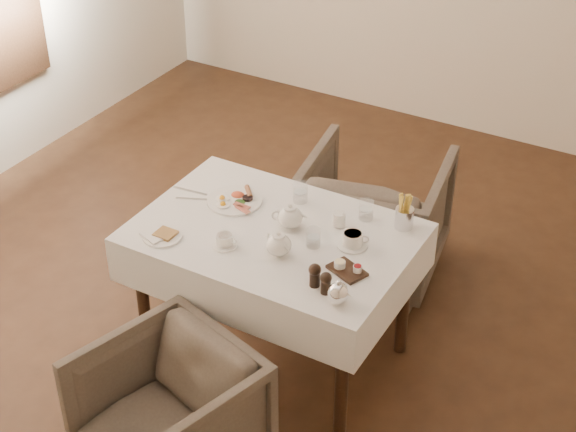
{
  "coord_description": "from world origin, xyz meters",
  "views": [
    {
      "loc": [
        1.99,
        -3.17,
        3.08
      ],
      "look_at": [
        0.31,
        -0.24,
        0.82
      ],
      "focal_mm": 55.0,
      "sensor_mm": 36.0,
      "label": 1
    }
  ],
  "objects_px": {
    "teapot_centre": "(290,216)",
    "armchair_far": "(373,216)",
    "breakfast_plate": "(236,200)",
    "table": "(274,252)",
    "armchair_near": "(168,415)"
  },
  "relations": [
    {
      "from": "armchair_near",
      "to": "teapot_centre",
      "type": "relative_size",
      "value": 4.16
    },
    {
      "from": "table",
      "to": "armchair_near",
      "type": "xyz_separation_m",
      "value": [
        -0.02,
        -0.85,
        -0.33
      ]
    },
    {
      "from": "table",
      "to": "breakfast_plate",
      "type": "distance_m",
      "value": 0.34
    },
    {
      "from": "teapot_centre",
      "to": "armchair_far",
      "type": "bearing_deg",
      "value": 64.05
    },
    {
      "from": "armchair_near",
      "to": "armchair_far",
      "type": "height_order",
      "value": "armchair_far"
    },
    {
      "from": "table",
      "to": "armchair_far",
      "type": "bearing_deg",
      "value": 83.28
    },
    {
      "from": "table",
      "to": "armchair_near",
      "type": "distance_m",
      "value": 0.91
    },
    {
      "from": "armchair_near",
      "to": "teapot_centre",
      "type": "bearing_deg",
      "value": 101.86
    },
    {
      "from": "breakfast_plate",
      "to": "teapot_centre",
      "type": "distance_m",
      "value": 0.35
    },
    {
      "from": "armchair_near",
      "to": "breakfast_plate",
      "type": "relative_size",
      "value": 2.48
    },
    {
      "from": "breakfast_plate",
      "to": "teapot_centre",
      "type": "height_order",
      "value": "teapot_centre"
    },
    {
      "from": "armchair_near",
      "to": "armchair_far",
      "type": "xyz_separation_m",
      "value": [
        0.13,
        1.75,
        0.05
      ]
    },
    {
      "from": "armchair_far",
      "to": "teapot_centre",
      "type": "distance_m",
      "value": 0.96
    },
    {
      "from": "table",
      "to": "teapot_centre",
      "type": "xyz_separation_m",
      "value": [
        0.05,
        0.07,
        0.18
      ]
    },
    {
      "from": "armchair_near",
      "to": "teapot_centre",
      "type": "distance_m",
      "value": 1.05
    }
  ]
}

